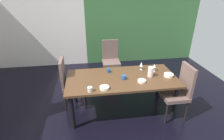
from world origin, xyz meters
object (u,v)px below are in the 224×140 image
Objects in this scene: cup_right at (90,89)px; serving_bowl_left at (104,88)px; serving_bowl_center at (142,81)px; chair_head_far at (111,58)px; wine_glass_north at (154,66)px; pitcher_corner at (151,72)px; wine_glass_front at (141,64)px; cup_near_window at (108,71)px; chair_left_far at (70,81)px; dining_table at (122,81)px; serving_bowl_west at (169,75)px; cup_south at (124,77)px; chair_right_near at (179,90)px.

serving_bowl_left is at bearing 9.37° from cup_right.
chair_head_far is at bearing 101.29° from serving_bowl_center.
wine_glass_north is 0.84× the size of pitcher_corner.
chair_head_far reaches higher than serving_bowl_center.
wine_glass_front reaches higher than cup_near_window.
wine_glass_front reaches higher than cup_right.
cup_near_window is at bearing 59.25° from cup_right.
serving_bowl_left is (0.62, -0.67, 0.19)m from chair_left_far.
cup_near_window is (-0.22, 0.25, 0.11)m from dining_table.
serving_bowl_center is 0.93m from cup_right.
wine_glass_north is (0.69, -1.25, 0.29)m from chair_head_far.
cup_right is at bearing -170.63° from serving_bowl_left.
cup_south is at bearing 179.11° from serving_bowl_west.
serving_bowl_center is 0.30m from pitcher_corner.
chair_head_far is 1.45m from wine_glass_north.
dining_table is 1.04m from chair_right_near.
wine_glass_front is (1.44, -0.04, 0.28)m from chair_left_far.
dining_table is 1.42m from chair_head_far.
serving_bowl_left is at bearing 43.11° from chair_left_far.
serving_bowl_west is (0.89, -1.50, 0.19)m from chair_head_far.
cup_right is (-0.24, -0.04, 0.02)m from serving_bowl_left.
chair_right_near is 5.54× the size of pitcher_corner.
serving_bowl_center is at bearing -105.39° from wine_glass_front.
serving_bowl_west is at bearing -40.25° from wine_glass_front.
chair_left_far is 1.10m from cup_south.
cup_right is (-0.59, -1.81, 0.21)m from chair_head_far.
pitcher_corner is (1.52, -0.34, 0.26)m from chair_left_far.
wine_glass_front is at bearing 32.52° from cup_right.
cup_near_window is at bearing 174.92° from wine_glass_north.
wine_glass_north is 1.94× the size of cup_right.
chair_right_near is 1.02m from cup_south.
wine_glass_front is at bearing 32.15° from dining_table.
pitcher_corner is at bearing 17.68° from cup_right.
wine_glass_north is 1.88× the size of cup_south.
dining_table is at bearing -165.73° from wine_glass_north.
serving_bowl_center is at bearing 81.06° from chair_right_near.
serving_bowl_center is (-0.37, -0.39, -0.10)m from wine_glass_north.
dining_table is at bearing 43.78° from serving_bowl_left.
cup_south is (-0.43, -0.35, -0.08)m from wine_glass_front.
chair_right_near reaches higher than pitcher_corner.
chair_head_far is 1.68m from serving_bowl_center.
pitcher_corner reaches higher than wine_glass_front.
dining_table is 1.04m from chair_left_far.
serving_bowl_left is 0.24m from cup_right.
chair_head_far is 0.98× the size of chair_right_near.
chair_left_far is at bearing 72.07° from chair_right_near.
chair_right_near is 12.41× the size of cup_south.
cup_right is at bearing -168.12° from serving_bowl_west.
cup_right is 0.75m from cup_near_window.
dining_table is at bearing 90.49° from chair_head_far.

